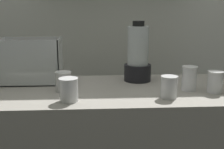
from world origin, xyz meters
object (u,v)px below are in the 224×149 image
object	(u,v)px
juice_cup_mango_left	(69,91)
juice_cup_beet_far_right	(215,83)
juice_cup_beet_right	(189,80)
carrot_display_bin	(32,68)
juice_cup_carrot_far_left	(63,82)
blender_pitcher	(138,57)
juice_cup_beet_middle	(169,88)

from	to	relation	value
juice_cup_mango_left	juice_cup_beet_far_right	world-z (taller)	same
juice_cup_mango_left	juice_cup_beet_right	bearing A→B (deg)	13.10
carrot_display_bin	juice_cup_carrot_far_left	bearing A→B (deg)	-45.56
carrot_display_bin	juice_cup_mango_left	distance (m)	0.46
juice_cup_mango_left	juice_cup_beet_right	size ratio (longest dim) A/B	0.86
juice_cup_carrot_far_left	juice_cup_beet_far_right	size ratio (longest dim) A/B	0.93
blender_pitcher	juice_cup_beet_far_right	distance (m)	0.47
juice_cup_beet_right	juice_cup_beet_far_right	bearing A→B (deg)	-20.50
carrot_display_bin	blender_pitcher	bearing A→B (deg)	-0.31
juice_cup_carrot_far_left	juice_cup_mango_left	size ratio (longest dim) A/B	0.94
carrot_display_bin	juice_cup_beet_middle	world-z (taller)	carrot_display_bin
juice_cup_carrot_far_left	juice_cup_beet_middle	distance (m)	0.55
juice_cup_beet_middle	juice_cup_beet_right	xyz separation A→B (m)	(0.14, 0.12, 0.01)
juice_cup_beet_middle	juice_cup_beet_far_right	size ratio (longest dim) A/B	0.96
blender_pitcher	juice_cup_beet_far_right	size ratio (longest dim) A/B	3.17
juice_cup_beet_right	juice_cup_beet_far_right	world-z (taller)	juice_cup_beet_right
juice_cup_mango_left	juice_cup_beet_far_right	size ratio (longest dim) A/B	0.99
juice_cup_beet_middle	carrot_display_bin	bearing A→B (deg)	154.23
blender_pitcher	juice_cup_beet_right	xyz separation A→B (m)	(0.24, -0.23, -0.09)
carrot_display_bin	juice_cup_beet_middle	bearing A→B (deg)	-25.77
blender_pitcher	juice_cup_mango_left	size ratio (longest dim) A/B	3.20
carrot_display_bin	juice_cup_beet_far_right	size ratio (longest dim) A/B	3.13
carrot_display_bin	juice_cup_beet_right	distance (m)	0.91
blender_pitcher	juice_cup_carrot_far_left	xyz separation A→B (m)	(-0.43, -0.21, -0.10)
juice_cup_mango_left	juice_cup_beet_right	xyz separation A→B (m)	(0.63, 0.15, 0.00)
juice_cup_carrot_far_left	juice_cup_beet_right	bearing A→B (deg)	-2.09
juice_cup_mango_left	juice_cup_beet_right	world-z (taller)	juice_cup_beet_right
juice_cup_mango_left	juice_cup_beet_far_right	bearing A→B (deg)	7.59
juice_cup_beet_middle	juice_cup_beet_right	distance (m)	0.19
juice_cup_beet_middle	juice_cup_beet_far_right	world-z (taller)	juice_cup_beet_far_right
blender_pitcher	juice_cup_beet_right	distance (m)	0.35
blender_pitcher	juice_cup_beet_middle	world-z (taller)	blender_pitcher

